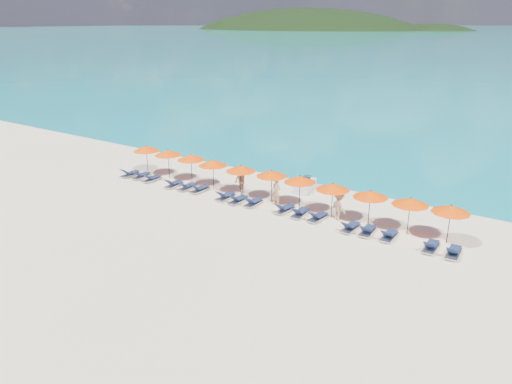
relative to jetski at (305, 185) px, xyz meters
The scene contains 35 objects.
ground 8.27m from the jetski, 94.97° to the right, with size 1400.00×1400.00×0.00m, color beige.
headland_main 612.11m from the jetski, 119.49° to the left, with size 374.00×242.00×126.50m.
headland_small 573.08m from the jetski, 105.28° to the left, with size 162.00×126.00×85.50m.
jetski is the anchor object (origin of this frame).
beachgoer_a 3.82m from the jetski, 91.67° to the right, with size 0.66×0.43×1.80m, color tan.
beachgoer_b 4.76m from the jetski, 137.00° to the right, with size 0.88×0.51×1.82m, color tan.
beachgoer_c 5.86m from the jetski, 40.49° to the right, with size 1.14×0.53×1.76m, color tan.
umbrella_0 13.05m from the jetski, 164.48° to the right, with size 2.10×2.10×2.28m.
umbrella_1 10.84m from the jetski, 161.35° to the right, with size 2.10×2.10×2.28m.
umbrella_2 8.68m from the jetski, 156.16° to the right, with size 2.10×2.10×2.28m.
umbrella_3 6.83m from the jetski, 146.11° to the right, with size 2.10×2.10×2.28m.
umbrella_4 5.07m from the jetski, 129.47° to the right, with size 2.10×2.10×2.28m.
umbrella_5 3.90m from the jetski, 101.07° to the right, with size 2.10×2.10×2.28m.
umbrella_6 4.16m from the jetski, 66.77° to the right, with size 2.10×2.10×2.28m.
umbrella_7 5.62m from the jetski, 43.30° to the right, with size 2.10×2.10×2.28m.
umbrella_8 7.49m from the jetski, 30.02° to the right, with size 2.10×2.10×2.28m.
umbrella_9 9.50m from the jetski, 22.34° to the right, with size 2.10×2.10×2.28m.
umbrella_10 11.52m from the jetski, 17.84° to the right, with size 2.10×2.10×2.28m.
lounger_0 13.85m from the jetski, 159.14° to the right, with size 0.63×1.70×0.66m.
lounger_1 12.80m from the jetski, 158.20° to the right, with size 0.69×1.73×0.66m.
lounger_2 11.69m from the jetski, 155.49° to the right, with size 0.66×1.72×0.66m.
lounger_3 9.65m from the jetski, 149.59° to the right, with size 0.77×1.75×0.66m.
lounger_4 8.56m from the jetski, 146.04° to the right, with size 0.66×1.71×0.66m.
lounger_5 7.62m from the jetski, 141.95° to the right, with size 0.68×1.72×0.66m.
lounger_6 5.99m from the jetski, 126.17° to the right, with size 0.63×1.70×0.66m.
lounger_7 5.47m from the jetski, 116.28° to the right, with size 0.63×1.70×0.66m.
lounger_8 4.92m from the jetski, 105.06° to the right, with size 0.70×1.73×0.66m.
lounger_9 4.72m from the jetski, 77.18° to the right, with size 0.78×1.75×0.66m.
lounger_10 5.14m from the jetski, 64.50° to the right, with size 0.76×1.75×0.66m.
lounger_11 5.76m from the jetski, 53.23° to the right, with size 0.76×1.75×0.66m.
lounger_12 7.58m from the jetski, 40.60° to the right, with size 0.67×1.72×0.66m.
lounger_13 8.32m from the jetski, 35.43° to the right, with size 0.76×1.75×0.66m.
lounger_14 9.35m from the jetski, 30.72° to the right, with size 0.67×1.72×0.66m.
lounger_15 11.49m from the jetski, 25.23° to the right, with size 0.71×1.73×0.66m.
lounger_16 12.57m from the jetski, 23.08° to the right, with size 0.73×1.74×0.66m.
Camera 1 is at (17.16, -21.82, 11.66)m, focal length 35.00 mm.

